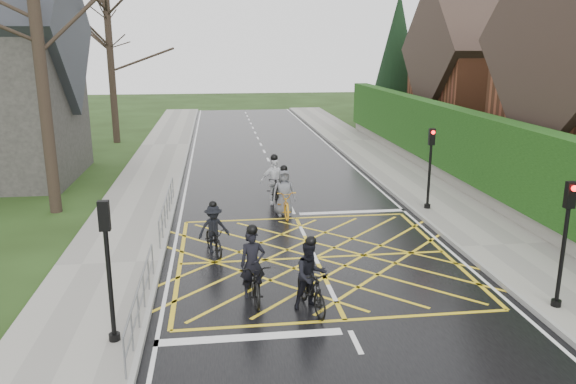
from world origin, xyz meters
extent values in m
plane|color=black|center=(0.00, 0.00, 0.00)|extent=(120.00, 120.00, 0.00)
cube|color=black|center=(0.00, 0.00, 0.01)|extent=(9.00, 80.00, 0.01)
cube|color=gray|center=(6.00, 0.00, 0.07)|extent=(3.00, 80.00, 0.15)
cube|color=gray|center=(-6.00, 0.00, 0.07)|extent=(3.00, 80.00, 0.15)
cube|color=slate|center=(7.75, 6.00, 0.35)|extent=(0.50, 38.00, 0.70)
cube|color=#15350E|center=(7.75, 6.00, 2.10)|extent=(0.90, 38.00, 2.80)
cube|color=brown|center=(14.75, 18.00, 3.00)|extent=(9.00, 8.00, 6.00)
cube|color=#31241D|center=(14.75, 18.00, 5.90)|extent=(9.80, 8.80, 8.80)
cube|color=brown|center=(17.45, 18.00, 8.50)|extent=(0.70, 0.70, 1.60)
cylinder|color=black|center=(10.75, 26.00, 0.60)|extent=(0.50, 0.50, 1.20)
cone|color=black|center=(10.75, 26.00, 5.00)|extent=(4.60, 4.60, 10.00)
cylinder|color=black|center=(-9.00, 6.00, 5.50)|extent=(0.44, 0.44, 11.00)
cylinder|color=black|center=(-10.00, 14.00, 6.00)|extent=(0.44, 0.44, 12.00)
cylinder|color=black|center=(-9.30, 22.00, 5.00)|extent=(0.44, 0.44, 10.00)
cylinder|color=slate|center=(-4.65, -3.50, 1.00)|extent=(0.05, 5.00, 0.05)
cylinder|color=slate|center=(-4.65, -3.50, 0.55)|extent=(0.04, 5.00, 0.04)
cylinder|color=slate|center=(-4.65, -6.00, 0.50)|extent=(0.04, 0.04, 1.00)
cylinder|color=slate|center=(-4.65, -1.00, 0.50)|extent=(0.04, 0.04, 1.00)
cylinder|color=slate|center=(-4.65, 4.00, 1.00)|extent=(0.05, 6.00, 0.05)
cylinder|color=slate|center=(-4.65, 4.00, 0.55)|extent=(0.04, 6.00, 0.04)
cylinder|color=slate|center=(-4.65, 1.00, 0.50)|extent=(0.04, 0.04, 1.00)
cylinder|color=slate|center=(-4.65, 7.00, 0.50)|extent=(0.04, 0.04, 1.00)
cylinder|color=black|center=(5.10, 4.20, 1.50)|extent=(0.10, 0.10, 3.00)
cylinder|color=black|center=(5.10, 4.20, 0.15)|extent=(0.24, 0.24, 0.30)
cube|color=black|center=(5.10, 4.20, 2.90)|extent=(0.22, 0.16, 0.62)
sphere|color=#FF0C0C|center=(5.10, 4.08, 3.08)|extent=(0.14, 0.14, 0.14)
cylinder|color=black|center=(5.10, -4.20, 1.50)|extent=(0.10, 0.10, 3.00)
cylinder|color=black|center=(5.10, -4.20, 0.15)|extent=(0.24, 0.24, 0.30)
cube|color=black|center=(5.10, -4.20, 2.90)|extent=(0.22, 0.16, 0.62)
sphere|color=#FF0C0C|center=(5.10, -4.32, 3.08)|extent=(0.14, 0.14, 0.14)
cylinder|color=black|center=(-5.10, -4.50, 1.50)|extent=(0.10, 0.10, 3.00)
cylinder|color=black|center=(-5.10, -4.50, 0.15)|extent=(0.24, 0.24, 0.30)
cube|color=black|center=(-5.10, -4.50, 2.90)|extent=(0.22, 0.16, 0.62)
sphere|color=#FF0C0C|center=(-5.10, -4.38, 3.08)|extent=(0.14, 0.14, 0.14)
imported|color=black|center=(-2.03, -2.54, 0.52)|extent=(0.86, 2.04, 1.04)
imported|color=black|center=(-2.03, -2.44, 0.88)|extent=(0.68, 0.48, 1.77)
sphere|color=black|center=(-2.03, -2.44, 1.79)|extent=(0.28, 0.28, 0.28)
imported|color=black|center=(-0.70, -3.34, 0.55)|extent=(0.88, 1.90, 1.10)
imported|color=black|center=(-0.70, -3.24, 0.84)|extent=(0.93, 0.79, 1.69)
sphere|color=black|center=(-0.70, -3.24, 1.71)|extent=(0.26, 0.26, 0.26)
imported|color=black|center=(-3.00, 0.81, 0.44)|extent=(1.01, 1.78, 0.88)
imported|color=black|center=(-3.00, 0.91, 0.75)|extent=(1.08, 0.79, 1.50)
sphere|color=black|center=(-3.00, 0.91, 1.52)|extent=(0.24, 0.24, 0.24)
imported|color=black|center=(-0.59, 5.93, 0.61)|extent=(0.67, 2.06, 1.23)
imported|color=silver|center=(-0.59, 6.03, 0.94)|extent=(1.12, 0.51, 1.88)
sphere|color=black|center=(-0.59, 6.03, 1.90)|extent=(0.29, 0.29, 0.29)
imported|color=orange|center=(-0.40, 4.37, 0.52)|extent=(0.78, 2.01, 1.04)
imported|color=#595B60|center=(-0.40, 4.47, 0.88)|extent=(0.89, 0.60, 1.77)
sphere|color=black|center=(-0.40, 4.47, 1.79)|extent=(0.28, 0.28, 0.28)
camera|label=1|loc=(-2.83, -15.56, 6.19)|focal=35.00mm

